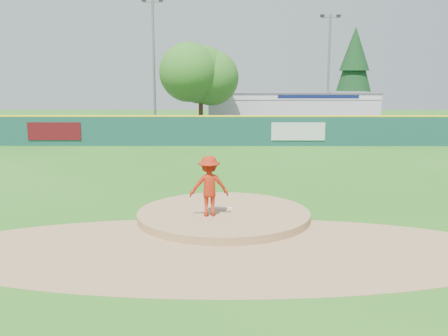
{
  "coord_description": "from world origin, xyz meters",
  "views": [
    {
      "loc": [
        0.1,
        -15.46,
        4.37
      ],
      "look_at": [
        0.0,
        2.0,
        1.3
      ],
      "focal_mm": 40.0,
      "sensor_mm": 36.0,
      "label": 1
    }
  ],
  "objects_px": {
    "pitcher": "(209,186)",
    "playground_slide": "(59,127)",
    "light_pole_right": "(329,67)",
    "van": "(178,126)",
    "conifer_tree": "(354,69)",
    "pool_building_grp": "(289,109)",
    "deciduous_tree": "(201,78)",
    "light_pole_left": "(154,60)"
  },
  "relations": [
    {
      "from": "van",
      "to": "light_pole_right",
      "type": "xyz_separation_m",
      "value": [
        12.87,
        3.75,
        4.88
      ]
    },
    {
      "from": "pitcher",
      "to": "deciduous_tree",
      "type": "relative_size",
      "value": 0.25
    },
    {
      "from": "pool_building_grp",
      "to": "light_pole_left",
      "type": "distance_m",
      "value": 13.72
    },
    {
      "from": "pitcher",
      "to": "conifer_tree",
      "type": "bearing_deg",
      "value": -118.1
    },
    {
      "from": "pitcher",
      "to": "pool_building_grp",
      "type": "height_order",
      "value": "pool_building_grp"
    },
    {
      "from": "playground_slide",
      "to": "light_pole_right",
      "type": "xyz_separation_m",
      "value": [
        22.19,
        5.09,
        4.81
      ]
    },
    {
      "from": "conifer_tree",
      "to": "deciduous_tree",
      "type": "bearing_deg",
      "value": -143.75
    },
    {
      "from": "deciduous_tree",
      "to": "light_pole_left",
      "type": "bearing_deg",
      "value": 153.43
    },
    {
      "from": "pitcher",
      "to": "conifer_tree",
      "type": "relative_size",
      "value": 0.2
    },
    {
      "from": "pitcher",
      "to": "van",
      "type": "distance_m",
      "value": 26.0
    },
    {
      "from": "van",
      "to": "conifer_tree",
      "type": "height_order",
      "value": "conifer_tree"
    },
    {
      "from": "conifer_tree",
      "to": "light_pole_left",
      "type": "distance_m",
      "value": 21.03
    },
    {
      "from": "light_pole_right",
      "to": "light_pole_left",
      "type": "bearing_deg",
      "value": -172.41
    },
    {
      "from": "conifer_tree",
      "to": "light_pole_left",
      "type": "xyz_separation_m",
      "value": [
        -19.0,
        -9.0,
        0.51
      ]
    },
    {
      "from": "pitcher",
      "to": "conifer_tree",
      "type": "height_order",
      "value": "conifer_tree"
    },
    {
      "from": "van",
      "to": "deciduous_tree",
      "type": "bearing_deg",
      "value": -102.76
    },
    {
      "from": "pool_building_grp",
      "to": "deciduous_tree",
      "type": "height_order",
      "value": "deciduous_tree"
    },
    {
      "from": "pool_building_grp",
      "to": "pitcher",
      "type": "bearing_deg",
      "value": -101.21
    },
    {
      "from": "pitcher",
      "to": "conifer_tree",
      "type": "distance_m",
      "value": 39.15
    },
    {
      "from": "playground_slide",
      "to": "deciduous_tree",
      "type": "xyz_separation_m",
      "value": [
        11.19,
        1.09,
        3.82
      ]
    },
    {
      "from": "deciduous_tree",
      "to": "light_pole_right",
      "type": "distance_m",
      "value": 11.75
    },
    {
      "from": "pool_building_grp",
      "to": "playground_slide",
      "type": "distance_m",
      "value": 20.85
    },
    {
      "from": "van",
      "to": "light_pole_right",
      "type": "bearing_deg",
      "value": -78.78
    },
    {
      "from": "conifer_tree",
      "to": "playground_slide",
      "type": "bearing_deg",
      "value": -155.22
    },
    {
      "from": "pitcher",
      "to": "pool_building_grp",
      "type": "bearing_deg",
      "value": -109.1
    },
    {
      "from": "playground_slide",
      "to": "deciduous_tree",
      "type": "height_order",
      "value": "deciduous_tree"
    },
    {
      "from": "pitcher",
      "to": "playground_slide",
      "type": "height_order",
      "value": "pitcher"
    },
    {
      "from": "conifer_tree",
      "to": "light_pole_right",
      "type": "distance_m",
      "value": 8.06
    },
    {
      "from": "pitcher",
      "to": "conifer_tree",
      "type": "xyz_separation_m",
      "value": [
        13.44,
        36.51,
        4.36
      ]
    },
    {
      "from": "conifer_tree",
      "to": "light_pole_right",
      "type": "xyz_separation_m",
      "value": [
        -4.0,
        -7.0,
        0.0
      ]
    },
    {
      "from": "light_pole_left",
      "to": "deciduous_tree",
      "type": "bearing_deg",
      "value": -26.57
    },
    {
      "from": "pitcher",
      "to": "light_pole_left",
      "type": "relative_size",
      "value": 0.17
    },
    {
      "from": "deciduous_tree",
      "to": "conifer_tree",
      "type": "height_order",
      "value": "conifer_tree"
    },
    {
      "from": "van",
      "to": "light_pole_left",
      "type": "xyz_separation_m",
      "value": [
        -2.13,
        1.75,
        5.39
      ]
    },
    {
      "from": "deciduous_tree",
      "to": "light_pole_left",
      "type": "height_order",
      "value": "light_pole_left"
    },
    {
      "from": "light_pole_left",
      "to": "van",
      "type": "bearing_deg",
      "value": -39.34
    },
    {
      "from": "deciduous_tree",
      "to": "light_pole_left",
      "type": "distance_m",
      "value": 4.72
    },
    {
      "from": "light_pole_right",
      "to": "van",
      "type": "bearing_deg",
      "value": -163.78
    },
    {
      "from": "playground_slide",
      "to": "conifer_tree",
      "type": "height_order",
      "value": "conifer_tree"
    },
    {
      "from": "van",
      "to": "light_pole_right",
      "type": "distance_m",
      "value": 14.27
    },
    {
      "from": "van",
      "to": "pool_building_grp",
      "type": "relative_size",
      "value": 0.3
    },
    {
      "from": "pitcher",
      "to": "deciduous_tree",
      "type": "distance_m",
      "value": 25.78
    }
  ]
}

